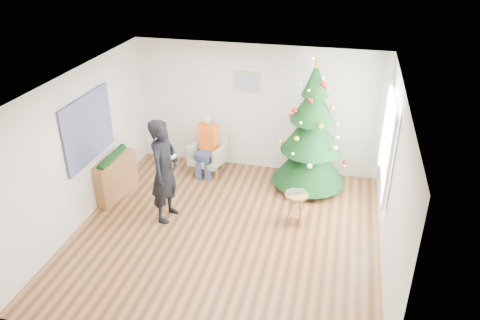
% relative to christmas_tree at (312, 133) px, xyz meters
% --- Properties ---
extents(floor, '(5.00, 5.00, 0.00)m').
position_rel_christmas_tree_xyz_m(floor, '(-1.17, -1.89, -1.15)').
color(floor, brown).
rests_on(floor, ground).
extents(ceiling, '(5.00, 5.00, 0.00)m').
position_rel_christmas_tree_xyz_m(ceiling, '(-1.17, -1.89, 1.45)').
color(ceiling, white).
rests_on(ceiling, wall_back).
extents(wall_back, '(5.00, 0.00, 5.00)m').
position_rel_christmas_tree_xyz_m(wall_back, '(-1.17, 0.61, 0.15)').
color(wall_back, silver).
rests_on(wall_back, floor).
extents(wall_front, '(5.00, 0.00, 5.00)m').
position_rel_christmas_tree_xyz_m(wall_front, '(-1.17, -4.39, 0.15)').
color(wall_front, silver).
rests_on(wall_front, floor).
extents(wall_left, '(0.00, 5.00, 5.00)m').
position_rel_christmas_tree_xyz_m(wall_left, '(-3.67, -1.89, 0.15)').
color(wall_left, silver).
rests_on(wall_left, floor).
extents(wall_right, '(0.00, 5.00, 5.00)m').
position_rel_christmas_tree_xyz_m(wall_right, '(1.33, -1.89, 0.15)').
color(wall_right, silver).
rests_on(wall_right, floor).
extents(window_panel, '(0.04, 1.30, 1.40)m').
position_rel_christmas_tree_xyz_m(window_panel, '(1.30, -0.89, 0.35)').
color(window_panel, white).
rests_on(window_panel, wall_right).
extents(curtains, '(0.05, 1.75, 1.50)m').
position_rel_christmas_tree_xyz_m(curtains, '(1.27, -0.89, 0.35)').
color(curtains, white).
rests_on(curtains, wall_right).
extents(christmas_tree, '(1.42, 1.42, 2.56)m').
position_rel_christmas_tree_xyz_m(christmas_tree, '(0.00, 0.00, 0.00)').
color(christmas_tree, '#3F2816').
rests_on(christmas_tree, floor).
extents(stool, '(0.39, 0.39, 0.59)m').
position_rel_christmas_tree_xyz_m(stool, '(-0.08, -1.31, -0.85)').
color(stool, brown).
rests_on(stool, floor).
extents(laptop, '(0.38, 0.33, 0.03)m').
position_rel_christmas_tree_xyz_m(laptop, '(-0.08, -1.31, -0.55)').
color(laptop, silver).
rests_on(laptop, stool).
extents(armchair, '(0.77, 0.73, 0.95)m').
position_rel_christmas_tree_xyz_m(armchair, '(-2.06, 0.10, -0.81)').
color(armchair, gray).
rests_on(armchair, floor).
extents(seated_person, '(0.43, 0.58, 1.25)m').
position_rel_christmas_tree_xyz_m(seated_person, '(-2.07, 0.06, -0.52)').
color(seated_person, navy).
rests_on(seated_person, armchair).
extents(standing_man, '(0.51, 0.72, 1.85)m').
position_rel_christmas_tree_xyz_m(standing_man, '(-2.29, -1.65, -0.23)').
color(standing_man, black).
rests_on(standing_man, floor).
extents(game_controller, '(0.05, 0.13, 0.04)m').
position_rel_christmas_tree_xyz_m(game_controller, '(-2.09, -1.68, 0.08)').
color(game_controller, white).
rests_on(game_controller, standing_man).
extents(console, '(0.48, 1.04, 0.80)m').
position_rel_christmas_tree_xyz_m(console, '(-3.50, -1.20, -0.75)').
color(console, brown).
rests_on(console, floor).
extents(garland, '(0.14, 0.90, 0.14)m').
position_rel_christmas_tree_xyz_m(garland, '(-3.50, -1.20, -0.33)').
color(garland, black).
rests_on(garland, console).
extents(tapestry, '(0.03, 1.50, 1.15)m').
position_rel_christmas_tree_xyz_m(tapestry, '(-3.63, -1.59, 0.40)').
color(tapestry, black).
rests_on(tapestry, wall_left).
extents(framed_picture, '(0.52, 0.05, 0.42)m').
position_rel_christmas_tree_xyz_m(framed_picture, '(-1.37, 0.57, 0.70)').
color(framed_picture, tan).
rests_on(framed_picture, wall_back).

